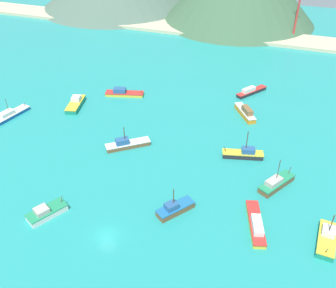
# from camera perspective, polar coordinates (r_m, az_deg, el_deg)

# --- Properties ---
(ground) EXTENTS (260.00, 280.00, 0.50)m
(ground) POSITION_cam_1_polar(r_m,az_deg,el_deg) (87.73, -0.15, -0.07)
(ground) COLOR teal
(fishing_boat_0) EXTENTS (3.31, 8.24, 5.99)m
(fishing_boat_0) POSITION_cam_1_polar(r_m,az_deg,el_deg) (70.00, 22.97, -13.09)
(fishing_boat_0) COLOR #198466
(fishing_boat_0) RESTS_ON ground
(fishing_boat_1) EXTENTS (9.25, 4.54, 6.73)m
(fishing_boat_1) POSITION_cam_1_polar(r_m,az_deg,el_deg) (84.44, 11.42, -1.45)
(fishing_boat_1) COLOR #232328
(fishing_boat_1) RESTS_ON ground
(fishing_boat_2) EXTENTS (7.51, 10.03, 2.16)m
(fishing_boat_2) POSITION_cam_1_polar(r_m,az_deg,el_deg) (111.93, 12.47, 7.82)
(fishing_boat_2) COLOR #232328
(fishing_boat_2) RESTS_ON ground
(fishing_boat_3) EXTENTS (5.31, 11.01, 2.05)m
(fishing_boat_3) POSITION_cam_1_polar(r_m,az_deg,el_deg) (68.91, 13.21, -11.71)
(fishing_boat_3) COLOR gold
(fishing_boat_3) RESTS_ON ground
(fishing_boat_4) EXTENTS (9.47, 8.35, 5.43)m
(fishing_boat_4) POSITION_cam_1_polar(r_m,az_deg,el_deg) (86.52, -6.27, 0.00)
(fishing_boat_4) COLOR brown
(fishing_boat_4) RESTS_ON ground
(fishing_boat_5) EXTENTS (4.45, 10.68, 5.35)m
(fishing_boat_5) POSITION_cam_1_polar(r_m,az_deg,el_deg) (105.92, -22.83, 4.16)
(fishing_boat_5) COLOR #14478C
(fishing_boat_5) RESTS_ON ground
(fishing_boat_7) EXTENTS (6.65, 8.94, 6.74)m
(fishing_boat_7) POSITION_cam_1_polar(r_m,az_deg,el_deg) (77.90, 16.09, -5.73)
(fishing_boat_7) COLOR brown
(fishing_boat_7) RESTS_ON ground
(fishing_boat_8) EXTENTS (5.29, 9.78, 2.53)m
(fishing_boat_8) POSITION_cam_1_polar(r_m,az_deg,el_deg) (105.60, -13.84, 5.99)
(fishing_boat_8) COLOR #198466
(fishing_boat_8) RESTS_ON ground
(fishing_boat_9) EXTENTS (11.27, 5.80, 2.13)m
(fishing_boat_9) POSITION_cam_1_polar(r_m,az_deg,el_deg) (109.33, -6.78, 7.72)
(fishing_boat_9) COLOR gold
(fishing_boat_9) RESTS_ON ground
(fishing_boat_10) EXTENTS (6.22, 7.40, 5.68)m
(fishing_boat_10) POSITION_cam_1_polar(r_m,az_deg,el_deg) (69.65, 1.03, -9.75)
(fishing_boat_10) COLOR brown
(fishing_boat_10) RESTS_ON ground
(fishing_boat_11) EXTENTS (5.91, 7.69, 2.64)m
(fishing_boat_11) POSITION_cam_1_polar(r_m,az_deg,el_deg) (72.52, -18.00, -9.81)
(fishing_boat_11) COLOR silver
(fishing_boat_11) RESTS_ON ground
(fishing_boat_13) EXTENTS (7.04, 9.05, 2.78)m
(fishing_boat_13) POSITION_cam_1_polar(r_m,az_deg,el_deg) (100.03, 11.67, 4.73)
(fishing_boat_13) COLOR orange
(fishing_boat_13) RESTS_ON ground
(beach_strip) EXTENTS (247.00, 15.04, 1.20)m
(beach_strip) POSITION_cam_1_polar(r_m,az_deg,el_deg) (159.44, 10.53, 16.04)
(beach_strip) COLOR #C6B793
(beach_strip) RESTS_ON ground
(radio_tower) EXTENTS (2.91, 2.33, 29.08)m
(radio_tower) POSITION_cam_1_polar(r_m,az_deg,el_deg) (156.72, 19.38, 19.89)
(radio_tower) COLOR #B7332D
(radio_tower) RESTS_ON ground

